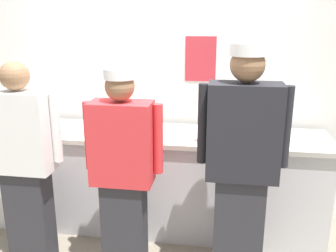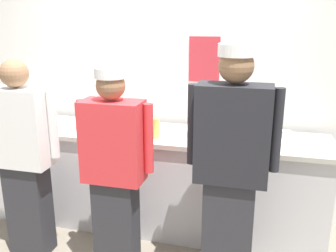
{
  "view_description": "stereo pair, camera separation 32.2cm",
  "coord_description": "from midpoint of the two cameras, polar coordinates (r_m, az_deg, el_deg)",
  "views": [
    {
      "loc": [
        0.61,
        -2.78,
        1.92
      ],
      "look_at": [
        0.13,
        0.37,
        0.99
      ],
      "focal_mm": 39.73,
      "sensor_mm": 36.0,
      "label": 1
    },
    {
      "loc": [
        0.93,
        -2.71,
        1.92
      ],
      "look_at": [
        0.13,
        0.37,
        0.99
      ],
      "focal_mm": 39.73,
      "sensor_mm": 36.0,
      "label": 2
    }
  ],
  "objects": [
    {
      "name": "ramekin_red_sauce",
      "position": [
        3.42,
        14.68,
        -0.59
      ],
      "size": [
        0.09,
        0.09,
        0.05
      ],
      "color": "white",
      "rests_on": "prep_counter"
    },
    {
      "name": "sheet_tray",
      "position": [
        3.7,
        -19.37,
        0.02
      ],
      "size": [
        0.46,
        0.42,
        0.02
      ],
      "primitive_type": "cube",
      "rotation": [
        0.0,
        0.0,
        0.18
      ],
      "color": "#B7BABF",
      "rests_on": "prep_counter"
    },
    {
      "name": "deli_cup",
      "position": [
        3.72,
        -23.94,
        0.1
      ],
      "size": [
        0.09,
        0.09,
        0.09
      ],
      "primitive_type": "cylinder",
      "color": "white",
      "rests_on": "prep_counter"
    },
    {
      "name": "wall_back",
      "position": [
        3.66,
        -3.56,
        8.37
      ],
      "size": [
        4.85,
        0.11,
        2.83
      ],
      "color": "white",
      "rests_on": "ground"
    },
    {
      "name": "ground_plane",
      "position": [
        3.44,
        -6.08,
        -17.76
      ],
      "size": [
        9.0,
        9.0,
        0.0
      ],
      "primitive_type": "plane",
      "color": "slate"
    },
    {
      "name": "chef_center",
      "position": [
        2.76,
        -10.31,
        -6.82
      ],
      "size": [
        0.58,
        0.24,
        1.59
      ],
      "color": "#2D2D33",
      "rests_on": "ground"
    },
    {
      "name": "ramekin_orange_sauce",
      "position": [
        3.3,
        -4.7,
        -0.81
      ],
      "size": [
        0.09,
        0.09,
        0.04
      ],
      "color": "white",
      "rests_on": "prep_counter"
    },
    {
      "name": "ramekin_yellow_sauce",
      "position": [
        3.58,
        -11.48,
        0.23
      ],
      "size": [
        0.1,
        0.1,
        0.04
      ],
      "color": "white",
      "rests_on": "prep_counter"
    },
    {
      "name": "mixing_bowl_steel",
      "position": [
        3.2,
        8.89,
        -0.75
      ],
      "size": [
        0.36,
        0.36,
        0.12
      ],
      "primitive_type": "cylinder",
      "color": "#B7BABF",
      "rests_on": "prep_counter"
    },
    {
      "name": "chef_far_right",
      "position": [
        2.61,
        7.79,
        -5.76
      ],
      "size": [
        0.63,
        0.24,
        1.76
      ],
      "color": "#2D2D33",
      "rests_on": "ground"
    },
    {
      "name": "prep_counter",
      "position": [
        3.5,
        -4.88,
        -8.29
      ],
      "size": [
        3.09,
        0.65,
        0.93
      ],
      "color": "silver",
      "rests_on": "ground"
    },
    {
      "name": "ramekin_green_sauce",
      "position": [
        3.25,
        -0.04,
        -1.01
      ],
      "size": [
        0.1,
        0.1,
        0.04
      ],
      "color": "white",
      "rests_on": "prep_counter"
    },
    {
      "name": "plate_stack_front",
      "position": [
        3.46,
        -8.79,
        0.07
      ],
      "size": [
        0.24,
        0.24,
        0.07
      ],
      "color": "white",
      "rests_on": "prep_counter"
    },
    {
      "name": "squeeze_bottle_primary",
      "position": [
        3.05,
        2.1,
        -0.72
      ],
      "size": [
        0.05,
        0.05,
        0.21
      ],
      "color": "red",
      "rests_on": "prep_counter"
    },
    {
      "name": "squeeze_bottle_secondary",
      "position": [
        3.15,
        -4.46,
        -0.21
      ],
      "size": [
        0.06,
        0.06,
        0.21
      ],
      "color": "#E5E066",
      "rests_on": "prep_counter"
    },
    {
      "name": "chef_near_left",
      "position": [
        3.12,
        -23.98,
        -5.03
      ],
      "size": [
        0.6,
        0.24,
        1.62
      ],
      "color": "#2D2D33",
      "rests_on": "ground"
    }
  ]
}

